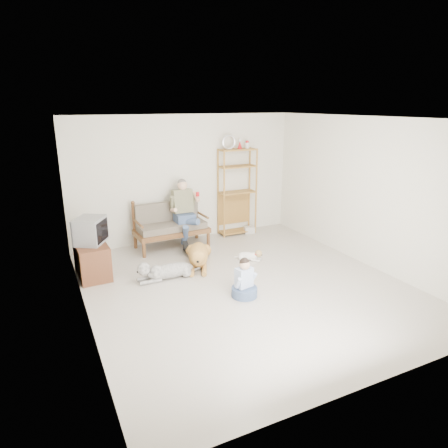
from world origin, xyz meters
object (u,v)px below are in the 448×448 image
loveseat (170,224)px  tv_stand (92,260)px  etagere (237,191)px  golden_retriever (198,255)px

loveseat → tv_stand: (-1.73, -0.86, -0.19)m
loveseat → etagere: (1.66, 0.18, 0.52)m
tv_stand → etagere: bearing=14.9°
etagere → tv_stand: size_ratio=2.47×
loveseat → tv_stand: size_ratio=1.66×
loveseat → tv_stand: loveseat is taller
golden_retriever → tv_stand: bearing=-167.5°
loveseat → golden_retriever: bearing=-85.7°
loveseat → etagere: size_ratio=0.67×
loveseat → etagere: bearing=3.9°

